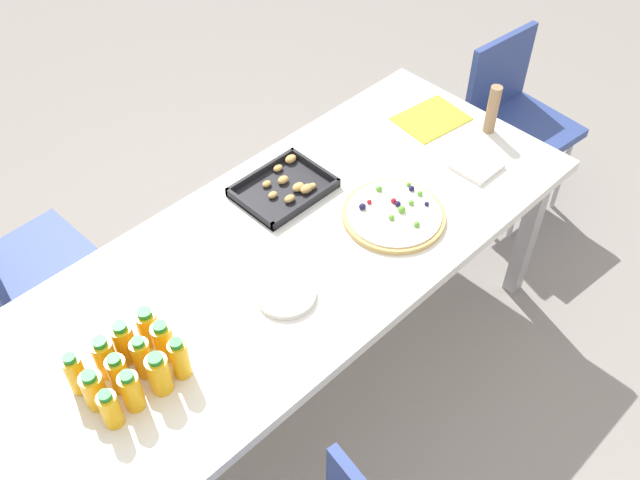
{
  "coord_description": "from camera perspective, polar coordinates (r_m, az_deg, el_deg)",
  "views": [
    {
      "loc": [
        -0.99,
        -1.2,
        2.42
      ],
      "look_at": [
        0.14,
        -0.06,
        0.74
      ],
      "focal_mm": 40.39,
      "sensor_mm": 36.0,
      "label": 1
    }
  ],
  "objects": [
    {
      "name": "ground_plane",
      "position": [
        2.88,
        -2.9,
        -11.11
      ],
      "size": [
        12.0,
        12.0,
        0.0
      ],
      "primitive_type": "plane",
      "color": "gray"
    },
    {
      "name": "party_table",
      "position": [
        2.35,
        -3.49,
        -2.41
      ],
      "size": [
        2.23,
        0.86,
        0.72
      ],
      "color": "white",
      "rests_on": "ground_plane"
    },
    {
      "name": "chair_far_left",
      "position": [
        2.8,
        -23.05,
        -1.93
      ],
      "size": [
        0.41,
        0.41,
        0.83
      ],
      "rotation": [
        0.0,
        0.0,
        -1.54
      ],
      "color": "#33478C",
      "rests_on": "ground_plane"
    },
    {
      "name": "chair_end",
      "position": [
        3.37,
        15.09,
        9.71
      ],
      "size": [
        0.43,
        0.43,
        0.83
      ],
      "rotation": [
        0.0,
        0.0,
        3.05
      ],
      "color": "#33478C",
      "rests_on": "ground_plane"
    },
    {
      "name": "juice_bottle_0",
      "position": [
        1.98,
        -16.29,
        -12.73
      ],
      "size": [
        0.05,
        0.05,
        0.14
      ],
      "color": "#F9AD14",
      "rests_on": "party_table"
    },
    {
      "name": "juice_bottle_1",
      "position": [
        1.99,
        -14.71,
        -11.49
      ],
      "size": [
        0.06,
        0.06,
        0.14
      ],
      "color": "#FAAC14",
      "rests_on": "party_table"
    },
    {
      "name": "juice_bottle_2",
      "position": [
        2.0,
        -12.62,
        -10.3
      ],
      "size": [
        0.06,
        0.06,
        0.15
      ],
      "color": "#FAAC14",
      "rests_on": "party_table"
    },
    {
      "name": "juice_bottle_3",
      "position": [
        2.02,
        -11.06,
        -9.2
      ],
      "size": [
        0.05,
        0.05,
        0.15
      ],
      "color": "#F9AD14",
      "rests_on": "party_table"
    },
    {
      "name": "juice_bottle_4",
      "position": [
        2.02,
        -17.45,
        -11.27
      ],
      "size": [
        0.06,
        0.06,
        0.14
      ],
      "color": "#F8AD14",
      "rests_on": "party_table"
    },
    {
      "name": "juice_bottle_5",
      "position": [
        2.03,
        -15.66,
        -10.17
      ],
      "size": [
        0.06,
        0.06,
        0.14
      ],
      "color": "#FAAC14",
      "rests_on": "party_table"
    },
    {
      "name": "juice_bottle_6",
      "position": [
        2.04,
        -13.89,
        -9.02
      ],
      "size": [
        0.05,
        0.05,
        0.15
      ],
      "color": "#FAAB14",
      "rests_on": "party_table"
    },
    {
      "name": "juice_bottle_7",
      "position": [
        2.06,
        -12.3,
        -7.84
      ],
      "size": [
        0.06,
        0.06,
        0.14
      ],
      "color": "#FAAC14",
      "rests_on": "party_table"
    },
    {
      "name": "juice_bottle_8",
      "position": [
        2.06,
        -18.79,
        -9.98
      ],
      "size": [
        0.05,
        0.05,
        0.15
      ],
      "color": "#FAAE14",
      "rests_on": "party_table"
    },
    {
      "name": "juice_bottle_9",
      "position": [
        2.07,
        -16.67,
        -8.89
      ],
      "size": [
        0.06,
        0.06,
        0.15
      ],
      "color": "#F9AB14",
      "rests_on": "party_table"
    },
    {
      "name": "juice_bottle_10",
      "position": [
        2.08,
        -15.23,
        -7.82
      ],
      "size": [
        0.06,
        0.06,
        0.15
      ],
      "color": "#FAAB14",
      "rests_on": "party_table"
    },
    {
      "name": "juice_bottle_11",
      "position": [
        2.11,
        -13.46,
        -6.71
      ],
      "size": [
        0.06,
        0.06,
        0.13
      ],
      "color": "#FAAC14",
      "rests_on": "party_table"
    },
    {
      "name": "fruit_pizza",
      "position": [
        2.44,
        5.87,
        2.01
      ],
      "size": [
        0.35,
        0.35,
        0.05
      ],
      "color": "tan",
      "rests_on": "party_table"
    },
    {
      "name": "snack_tray",
      "position": [
        2.53,
        -2.79,
        4.15
      ],
      "size": [
        0.32,
        0.25,
        0.04
      ],
      "color": "black",
      "rests_on": "party_table"
    },
    {
      "name": "plate_stack",
      "position": [
        2.19,
        -2.72,
        -4.33
      ],
      "size": [
        0.19,
        0.19,
        0.02
      ],
      "color": "silver",
      "rests_on": "party_table"
    },
    {
      "name": "napkin_stack",
      "position": [
        2.68,
        12.28,
        5.79
      ],
      "size": [
        0.15,
        0.15,
        0.02
      ],
      "primitive_type": "cube",
      "color": "white",
      "rests_on": "party_table"
    },
    {
      "name": "cardboard_tube",
      "position": [
        2.81,
        13.51,
        10.03
      ],
      "size": [
        0.04,
        0.04,
        0.2
      ],
      "primitive_type": "cylinder",
      "color": "#9E7A56",
      "rests_on": "party_table"
    },
    {
      "name": "paper_folder",
      "position": [
        2.88,
        8.8,
        9.47
      ],
      "size": [
        0.28,
        0.23,
        0.01
      ],
      "primitive_type": "cube",
      "rotation": [
        0.0,
        0.0,
        -0.13
      ],
      "color": "yellow",
      "rests_on": "party_table"
    }
  ]
}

